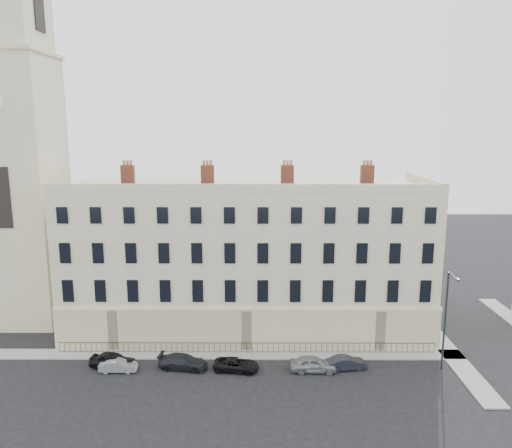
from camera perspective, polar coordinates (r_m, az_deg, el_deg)
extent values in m
plane|color=black|center=(43.59, 7.05, -17.53)|extent=(160.00, 160.00, 0.00)
cube|color=beige|center=(51.71, -0.96, -3.82)|extent=(36.00, 12.00, 15.00)
cube|color=beige|center=(47.76, -1.08, -12.11)|extent=(36.10, 0.18, 4.00)
cube|color=beige|center=(56.05, 18.12, -9.08)|extent=(0.18, 12.10, 4.00)
cube|color=beige|center=(44.44, -1.14, 4.09)|extent=(36.00, 0.35, 0.80)
cube|color=beige|center=(52.99, 18.76, 4.65)|extent=(0.35, 12.00, 0.80)
cube|color=brown|center=(51.84, -14.43, 5.43)|extent=(1.30, 0.70, 2.00)
cube|color=brown|center=(50.43, -5.56, 5.57)|extent=(1.30, 0.70, 2.00)
cube|color=brown|center=(50.27, 3.60, 5.59)|extent=(1.30, 0.70, 2.00)
cube|color=brown|center=(51.37, 12.58, 5.46)|extent=(1.30, 0.70, 2.00)
cube|color=beige|center=(58.06, -25.39, 3.29)|extent=(8.00, 8.00, 28.00)
cube|color=gray|center=(47.99, -6.04, -14.60)|extent=(48.00, 2.00, 0.12)
cube|color=gray|center=(53.55, 20.28, -12.43)|extent=(2.00, 24.00, 0.12)
cube|color=black|center=(47.69, -1.09, -13.44)|extent=(35.00, 0.04, 0.04)
cube|color=black|center=(48.07, -1.09, -14.41)|extent=(35.00, 0.04, 0.04)
imported|color=black|center=(47.01, -16.06, -14.73)|extent=(4.17, 2.15, 1.36)
imported|color=gray|center=(46.28, -15.45, -15.33)|extent=(3.28, 1.22, 1.07)
imported|color=black|center=(45.62, -8.33, -15.31)|extent=(4.52, 2.37, 1.25)
imported|color=black|center=(44.89, -2.28, -15.77)|extent=(4.15, 2.38, 1.09)
imported|color=gray|center=(44.97, 6.58, -15.59)|extent=(4.03, 1.68, 1.36)
imported|color=black|center=(45.76, 10.27, -15.35)|extent=(3.68, 1.78, 1.16)
cylinder|color=#2D2E32|center=(46.50, 20.78, -10.35)|extent=(0.18, 0.18, 8.78)
cylinder|color=#2D2E32|center=(44.52, 21.62, -5.55)|extent=(0.31, 1.65, 0.11)
cube|color=#2D2E32|center=(43.89, 22.09, -5.90)|extent=(0.26, 0.57, 0.13)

